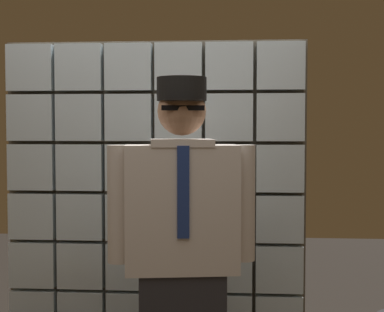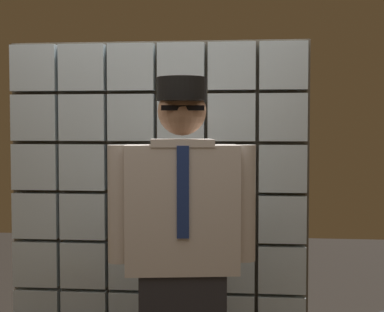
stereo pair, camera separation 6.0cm
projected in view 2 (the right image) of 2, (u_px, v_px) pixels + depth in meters
The scene contains 2 objects.
glass_block_wall at pixel (157, 217), 3.46m from camera, with size 1.80×0.10×2.10m.
standing_person at pixel (182, 256), 2.80m from camera, with size 0.72×0.34×1.80m.
Camera 2 is at (0.54, -2.22, 1.56)m, focal length 54.06 mm.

